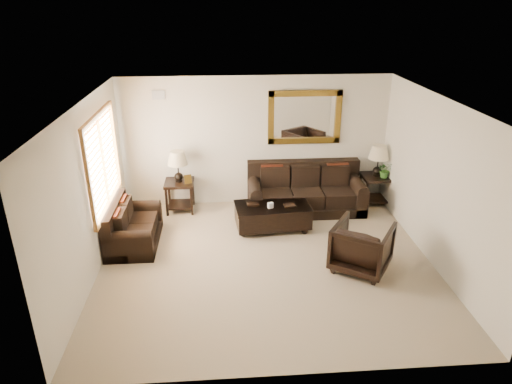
{
  "coord_description": "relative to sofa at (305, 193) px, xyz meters",
  "views": [
    {
      "loc": [
        -0.68,
        -6.55,
        4.12
      ],
      "look_at": [
        -0.13,
        0.6,
        1.03
      ],
      "focal_mm": 32.0,
      "sensor_mm": 36.0,
      "label": 1
    }
  ],
  "objects": [
    {
      "name": "loveseat",
      "position": [
        -3.37,
        -1.21,
        -0.06
      ],
      "size": [
        0.84,
        1.41,
        0.79
      ],
      "rotation": [
        0.0,
        0.0,
        1.57
      ],
      "color": "black",
      "rests_on": "room"
    },
    {
      "name": "potted_plant",
      "position": [
        1.66,
        0.02,
        0.43
      ],
      "size": [
        0.32,
        0.35,
        0.26
      ],
      "primitive_type": "imported",
      "rotation": [
        0.0,
        0.0,
        0.06
      ],
      "color": "#2C5A1E",
      "rests_on": "end_table_right"
    },
    {
      "name": "window",
      "position": [
        -3.7,
        -1.14,
        1.2
      ],
      "size": [
        0.07,
        1.96,
        1.66
      ],
      "color": "white",
      "rests_on": "room"
    },
    {
      "name": "armchair",
      "position": [
        0.51,
        -2.33,
        0.09
      ],
      "size": [
        1.16,
        1.14,
        0.88
      ],
      "primitive_type": "imported",
      "rotation": [
        0.0,
        0.0,
        2.56
      ],
      "color": "black",
      "rests_on": "floor"
    },
    {
      "name": "room",
      "position": [
        -1.0,
        -2.04,
        1.0
      ],
      "size": [
        5.51,
        5.01,
        2.71
      ],
      "color": "tan",
      "rests_on": "ground"
    },
    {
      "name": "coffee_table",
      "position": [
        -0.77,
        -0.82,
        -0.05
      ],
      "size": [
        1.47,
        0.87,
        0.6
      ],
      "rotation": [
        0.0,
        0.0,
        0.08
      ],
      "color": "black",
      "rests_on": "room"
    },
    {
      "name": "air_vent",
      "position": [
        -2.9,
        0.44,
        2.0
      ],
      "size": [
        0.25,
        0.02,
        0.18
      ],
      "primitive_type": "cube",
      "color": "#999999",
      "rests_on": "room"
    },
    {
      "name": "end_table_right",
      "position": [
        1.53,
        0.13,
        0.51
      ],
      "size": [
        0.6,
        0.6,
        1.31
      ],
      "color": "black",
      "rests_on": "room"
    },
    {
      "name": "mirror",
      "position": [
        -0.0,
        0.43,
        1.5
      ],
      "size": [
        1.5,
        0.06,
        1.1
      ],
      "color": "#4B2E0F",
      "rests_on": "room"
    },
    {
      "name": "sofa",
      "position": [
        0.0,
        0.0,
        0.0
      ],
      "size": [
        2.36,
        1.02,
        0.96
      ],
      "color": "black",
      "rests_on": "room"
    },
    {
      "name": "end_table_left",
      "position": [
        -2.59,
        0.13,
        0.49
      ],
      "size": [
        0.59,
        0.59,
        1.29
      ],
      "color": "black",
      "rests_on": "room"
    }
  ]
}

